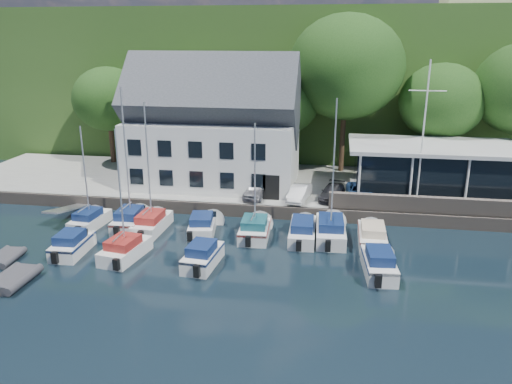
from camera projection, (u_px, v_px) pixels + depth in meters
ground at (268, 289)px, 27.45m from camera, size 180.00×180.00×0.00m
quay at (295, 188)px, 43.77m from camera, size 60.00×13.00×1.00m
quay_face at (288, 213)px, 37.65m from camera, size 60.00×0.30×1.00m
hillside at (319, 68)px, 83.36m from camera, size 160.00×75.00×16.00m
field_patch at (369, 18)px, 87.20m from camera, size 50.00×30.00×0.30m
harbor_building at (214, 133)px, 42.43m from camera, size 14.40×8.20×8.70m
club_pavilion at (432, 170)px, 39.90m from camera, size 13.20×7.20×4.10m
seawall at (455, 206)px, 35.86m from camera, size 18.00×0.50×1.20m
gangway at (72, 216)px, 38.44m from camera, size 1.20×6.00×1.40m
car_silver at (257, 189)px, 39.62m from camera, size 2.00×3.94×1.28m
car_white at (299, 193)px, 38.86m from camera, size 1.84×3.79×1.20m
car_dgrey at (332, 192)px, 39.19m from camera, size 2.28×3.97×1.08m
car_blue at (360, 192)px, 38.92m from camera, size 1.62×3.92×1.33m
flagpole at (423, 136)px, 36.12m from camera, size 2.58×0.20×10.75m
tree_0 at (110, 115)px, 49.34m from camera, size 6.92×6.92×9.46m
tree_1 at (184, 113)px, 47.54m from camera, size 7.66×7.66×10.46m
tree_2 at (280, 118)px, 46.34m from camera, size 7.27×7.27×9.93m
tree_3 at (345, 95)px, 45.38m from camera, size 10.45×10.45×14.28m
tree_4 at (440, 121)px, 44.04m from camera, size 7.40×7.40×10.11m
boat_r1_0 at (85, 172)px, 35.08m from camera, size 2.15×5.45×8.28m
boat_r1_1 at (127, 166)px, 34.79m from camera, size 2.27×5.90×9.28m
boat_r1_2 at (149, 172)px, 34.34m from camera, size 2.05×6.03×8.72m
boat_r1_3 at (202, 223)px, 35.12m from camera, size 2.69×5.67×1.38m
boat_r1_4 at (255, 175)px, 33.21m from camera, size 2.35×5.71×8.89m
boat_r1_5 at (303, 229)px, 34.07m from camera, size 2.03×6.66×1.45m
boat_r1_6 at (333, 172)px, 32.92m from camera, size 2.43×7.15×9.45m
boat_r1_7 at (372, 234)px, 33.23m from camera, size 1.94×6.04×1.43m
boat_r2_0 at (72, 242)px, 31.74m from camera, size 2.07×5.12×1.50m
boat_r2_1 at (120, 192)px, 30.01m from camera, size 2.82×5.65×8.69m
boat_r2_2 at (203, 254)px, 30.08m from camera, size 2.24×5.23×1.53m
boat_r2_4 at (379, 261)px, 29.07m from camera, size 2.30×5.81×1.56m
dinghy_0 at (5, 256)px, 30.77m from camera, size 1.86×2.84×0.63m
dinghy_1 at (13, 277)px, 27.95m from camera, size 1.99×3.30×0.77m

